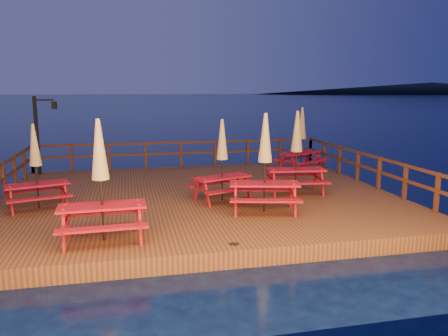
{
  "coord_description": "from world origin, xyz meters",
  "views": [
    {
      "loc": [
        -2.14,
        -13.27,
        3.71
      ],
      "look_at": [
        0.93,
        0.6,
        1.09
      ],
      "focal_mm": 35.0,
      "sensor_mm": 36.0,
      "label": 1
    }
  ],
  "objects_px": {
    "picnic_table_0": "(265,161)",
    "picnic_table_2": "(302,138)",
    "lamp_post": "(41,128)",
    "picnic_table_1": "(296,151)"
  },
  "relations": [
    {
      "from": "picnic_table_0",
      "to": "picnic_table_2",
      "type": "xyz_separation_m",
      "value": [
        3.24,
        5.33,
        -0.06
      ]
    },
    {
      "from": "lamp_post",
      "to": "picnic_table_0",
      "type": "relative_size",
      "value": 1.13
    },
    {
      "from": "lamp_post",
      "to": "picnic_table_0",
      "type": "bearing_deg",
      "value": -45.47
    },
    {
      "from": "picnic_table_0",
      "to": "picnic_table_2",
      "type": "distance_m",
      "value": 6.23
    },
    {
      "from": "lamp_post",
      "to": "picnic_table_1",
      "type": "relative_size",
      "value": 1.15
    },
    {
      "from": "lamp_post",
      "to": "picnic_table_1",
      "type": "height_order",
      "value": "lamp_post"
    },
    {
      "from": "picnic_table_1",
      "to": "picnic_table_2",
      "type": "height_order",
      "value": "picnic_table_1"
    },
    {
      "from": "picnic_table_1",
      "to": "picnic_table_2",
      "type": "relative_size",
      "value": 1.02
    },
    {
      "from": "lamp_post",
      "to": "picnic_table_2",
      "type": "relative_size",
      "value": 1.18
    },
    {
      "from": "picnic_table_1",
      "to": "picnic_table_0",
      "type": "bearing_deg",
      "value": -124.08
    }
  ]
}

